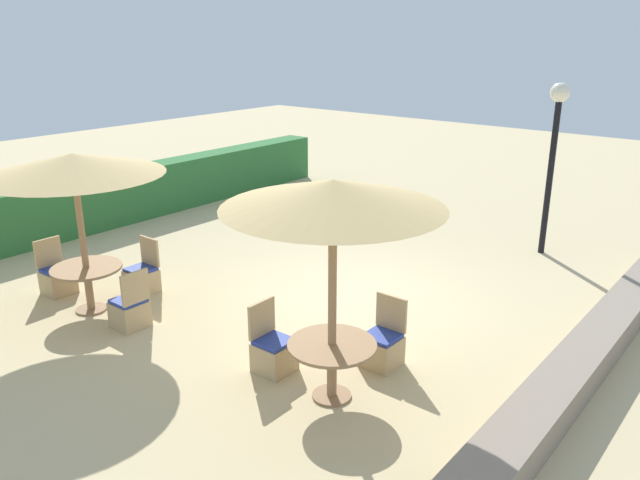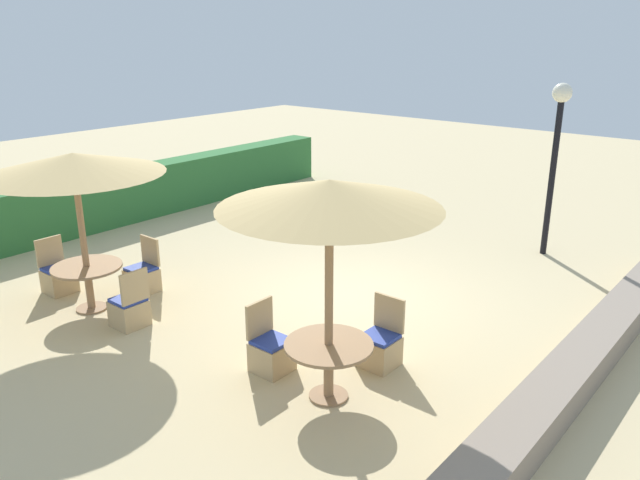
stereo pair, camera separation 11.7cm
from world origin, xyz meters
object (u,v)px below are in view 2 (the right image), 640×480
Objects in this scene: patio_chair_back_left_south at (130,310)px; round_table_front_left at (329,355)px; patio_chair_front_left_north at (271,352)px; round_table_back_left at (88,275)px; patio_chair_front_left_east at (380,347)px; patio_chair_back_left_north at (59,277)px; lamp_post at (557,136)px; parasol_back_left at (73,164)px; patio_chair_back_left_east at (143,277)px; parasol_front_left at (329,195)px.

round_table_front_left is (0.41, -3.50, 0.31)m from patio_chair_back_left_south.
patio_chair_front_left_north is at bearing 89.32° from round_table_front_left.
round_table_back_left is 1.01× the size of round_table_front_left.
patio_chair_back_left_south and patio_chair_front_left_east have the same top height.
round_table_back_left is at bearing 95.92° from round_table_front_left.
round_table_back_left is at bearing 92.98° from patio_chair_back_left_south.
patio_chair_back_left_north is 1.00× the size of patio_chair_front_left_north.
round_table_front_left is (0.47, -4.50, -0.01)m from round_table_back_left.
lamp_post reaches higher than patio_chair_front_left_north.
lamp_post is at bearing 171.21° from patio_chair_front_left_north.
parasol_back_left is at bearing 92.98° from patio_chair_back_left_south.
round_table_front_left is 1.15× the size of patio_chair_front_left_north.
round_table_front_left is at bearing 94.44° from patio_chair_back_left_north.
patio_chair_back_left_east reaches higher than round_table_back_left.
lamp_post reaches higher than parasol_back_left.
lamp_post is 3.57× the size of patio_chair_back_left_north.
parasol_back_left is 2.33m from patio_chair_back_left_north.
patio_chair_front_left_east reaches higher than round_table_front_left.
patio_chair_back_left_south is 1.00× the size of patio_chair_back_left_north.
patio_chair_back_left_east is at bearing -2.90° from parasol_back_left.
round_table_front_left is 1.08m from patio_chair_front_left_east.
patio_chair_back_left_north is at bearing 14.64° from patio_chair_front_left_east.
patio_chair_back_left_north is 5.78m from patio_chair_front_left_east.
patio_chair_front_left_east is (-5.71, 0.02, -2.09)m from lamp_post.
round_table_back_left is 1.16× the size of patio_chair_back_left_east.
patio_chair_back_left_south reaches higher than round_table_back_left.
patio_chair_front_left_east and patio_chair_front_left_north have the same top height.
patio_chair_back_left_north reaches higher than round_table_back_left.
patio_chair_front_left_east is at bearing -2.41° from parasol_front_left.
patio_chair_back_left_north is at bearing -84.48° from patio_chair_front_left_north.
patio_chair_back_left_south is 1.00× the size of patio_chair_back_left_east.
parasol_back_left reaches higher than round_table_back_left.
patio_chair_back_left_east is (0.90, 0.95, 0.00)m from patio_chair_back_left_south.
lamp_post is 9.34m from patio_chair_back_left_north.
round_table_front_left is 1.15× the size of patio_chair_front_left_east.
patio_chair_back_left_north is at bearing 90.44° from patio_chair_back_left_south.
lamp_post is 8.53m from parasol_back_left.
patio_chair_front_left_east is at bearing 134.96° from patio_chair_front_left_north.
parasol_front_left is 2.91× the size of patio_chair_front_left_east.
round_table_back_left is 0.40× the size of parasol_front_left.
patio_chair_back_left_north is 0.34× the size of parasol_front_left.
parasol_back_left is 2.88× the size of patio_chair_front_left_east.
patio_chair_back_left_south is 3.83m from patio_chair_front_left_east.
patio_chair_front_left_north is (0.48, -3.53, -2.09)m from parasol_back_left.
patio_chair_back_left_north is at bearing 94.44° from round_table_front_left.
lamp_post is 8.71m from round_table_back_left.
lamp_post reaches higher than round_table_front_left.
patio_chair_back_left_east is 1.00× the size of patio_chair_front_left_north.
patio_chair_front_left_north is (0.48, -3.53, -0.32)m from round_table_back_left.
patio_chair_front_left_north is (0.44, -4.57, 0.00)m from patio_chair_back_left_north.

